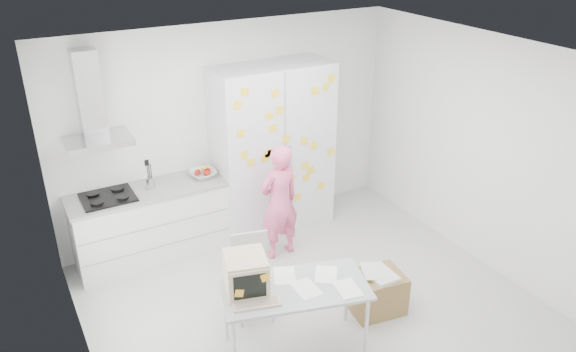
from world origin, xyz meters
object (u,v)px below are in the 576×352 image
desk (264,281)px  cardboard_box (377,292)px  chair (252,270)px  person (279,202)px

desk → cardboard_box: bearing=14.8°
desk → chair: desk is taller
person → chair: bearing=40.2°
desk → cardboard_box: size_ratio=2.49×
cardboard_box → person: bearing=105.0°
person → cardboard_box: person is taller
person → chair: 1.15m
cardboard_box → desk: bearing=179.3°
person → chair: size_ratio=1.62×
person → cardboard_box: 1.58m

